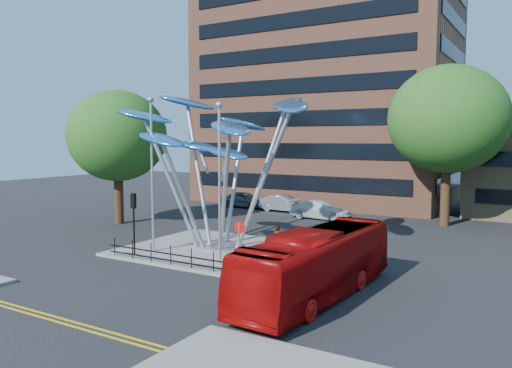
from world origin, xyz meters
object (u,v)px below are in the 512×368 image
Objects in this scene: parked_car_right at (321,210)px; tree_right at (448,119)px; street_lamp_right at (220,168)px; no_entry_sign_island at (240,237)px; tree_left at (117,136)px; parked_car_left at (244,199)px; street_lamp_left at (152,161)px; pedestrian at (278,239)px; traffic_light_island at (134,210)px; red_bus at (317,264)px; leaf_sculpture at (220,134)px; parked_car_mid at (284,203)px.

tree_right is at bearing -76.77° from parked_car_right.
street_lamp_right is 3.64m from no_entry_sign_island.
parked_car_left is (3.48, 12.74, -6.02)m from tree_left.
pedestrian is at bearing 27.44° from street_lamp_left.
parked_car_left is (-6.02, 19.24, -4.58)m from street_lamp_left.
tree_right is 7.66× the size of pedestrian.
street_lamp_left is at bearing -163.39° from parked_car_left.
no_entry_sign_island is at bearing 0.13° from traffic_light_island.
traffic_light_island is 0.33× the size of red_bus.
no_entry_sign_island is at bearing 93.04° from pedestrian.
leaf_sculpture is 4.83m from street_lamp_right.
traffic_light_island is 0.66× the size of parked_car_right.
parked_car_mid is (-3.80, 15.54, -6.12)m from leaf_sculpture.
traffic_light_island is 1.40× the size of no_entry_sign_island.
street_lamp_right reaches higher than traffic_light_island.
pedestrian reaches higher than parked_car_mid.
traffic_light_island is 21.06m from parked_car_left.
parked_car_mid is (4.65, -0.53, -0.02)m from parked_car_left.
pedestrian is at bearing -164.35° from parked_car_right.
street_lamp_right is at bearing 71.38° from pedestrian.
leaf_sculpture reaches higher than red_bus.
tree_left is 18.35m from no_entry_sign_island.
street_lamp_right is (5.00, -0.50, -0.26)m from street_lamp_left.
street_lamp_left is at bearing 171.39° from no_entry_sign_island.
traffic_light_island is (-13.00, -19.50, -5.42)m from tree_right.
street_lamp_right is 17.83m from parked_car_right.
red_bus reaches higher than no_entry_sign_island.
tree_right is at bearing -111.50° from pedestrian.
street_lamp_right is at bearing -55.09° from leaf_sculpture.
street_lamp_right reaches higher than red_bus.
traffic_light_island is 7.05m from no_entry_sign_island.
parked_car_right is (-3.37, 17.67, -1.06)m from no_entry_sign_island.
leaf_sculpture is 7.71m from no_entry_sign_island.
parked_car_right is (0.70, 13.51, -6.12)m from leaf_sculpture.
no_entry_sign_island reaches higher than parked_car_mid.
parked_car_right is (-3.19, 13.41, -0.18)m from pedestrian.
traffic_light_island is 11.89m from red_bus.
leaf_sculpture reaches higher than street_lamp_left.
street_lamp_left is 1.94× the size of parked_car_left.
street_lamp_left is at bearing 28.04° from pedestrian.
tree_left reaches higher than leaf_sculpture.
tree_right is 1.38× the size of street_lamp_left.
red_bus is 27.70m from parked_car_left.
no_entry_sign_island is at bearing -166.93° from parked_car_right.
street_lamp_left is 5.03m from street_lamp_right.
pedestrian is (3.89, 0.10, -5.93)m from leaf_sculpture.
leaf_sculpture is 14.84m from parked_car_right.
tree_right is 18.37m from leaf_sculpture.
leaf_sculpture is at bearing 2.08° from pedestrian.
traffic_light_island is (-2.93, -4.18, -4.26)m from leaf_sculpture.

